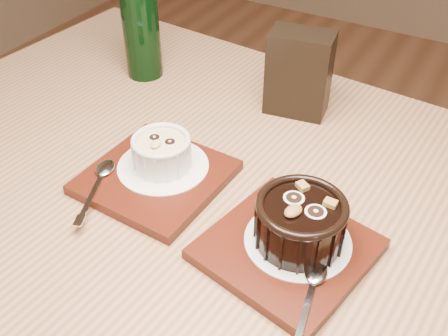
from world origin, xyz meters
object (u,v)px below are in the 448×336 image
Objects in this scene: ramekin_white at (162,151)px; tray_right at (287,249)px; table at (228,245)px; ramekin_dark at (300,220)px; green_bottle at (141,26)px; condiment_stand at (299,73)px; tray_left at (156,177)px.

tray_right is at bearing -17.45° from ramekin_white.
table is 0.19m from ramekin_dark.
ramekin_dark is 0.44× the size of green_bottle.
table is at bearing 178.83° from ramekin_dark.
tray_right is at bearing -68.10° from condiment_stand.
tray_right is at bearing -109.35° from ramekin_dark.
tray_left is 0.29m from condiment_stand.
tray_left is at bearing -50.85° from green_bottle.
table is at bearing -4.67° from ramekin_white.
ramekin_dark is 0.32m from condiment_stand.
green_bottle is (-0.30, -0.02, 0.03)m from condiment_stand.
ramekin_white is at bearing -110.66° from condiment_stand.
table is 7.03× the size of tray_right.
table is 9.04× the size of condiment_stand.
green_bottle is at bearing -175.31° from condiment_stand.
tray_left is at bearing 171.73° from tray_right.
green_bottle is at bearing 164.44° from ramekin_dark.
ramekin_white reaches higher than tray_left.
green_bottle is (-0.20, 0.25, 0.09)m from tray_left.
ramekin_dark is at bearing -17.58° from table.
ramekin_dark is at bearing -65.90° from condiment_stand.
table is at bearing 9.35° from tray_left.
condiment_stand reaches higher than tray_left.
ramekin_white is 0.46× the size of tray_right.
table is at bearing -87.44° from condiment_stand.
tray_right is at bearing -24.09° from table.
condiment_stand is 0.57× the size of green_bottle.
table is 0.17m from ramekin_white.
ramekin_white is 0.34× the size of green_bottle.
condiment_stand is at bearing 130.51° from ramekin_dark.
condiment_stand is (0.09, 0.25, 0.03)m from ramekin_white.
condiment_stand is (-0.13, 0.29, 0.02)m from ramekin_dark.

